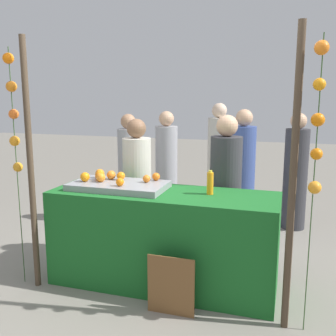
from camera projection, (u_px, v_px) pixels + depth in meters
name	position (u px, v px, depth m)	size (l,w,h in m)	color
ground_plane	(163.00, 283.00, 3.79)	(24.00, 24.00, 0.00)	gray
stall_counter	(163.00, 239.00, 3.70)	(2.10, 0.71, 0.90)	#196023
orange_tray	(119.00, 186.00, 3.75)	(0.91, 0.50, 0.06)	gray
orange_0	(121.00, 176.00, 3.85)	(0.08, 0.08, 0.08)	orange
orange_1	(85.00, 177.00, 3.78)	(0.09, 0.09, 0.09)	orange
orange_2	(120.00, 182.00, 3.59)	(0.08, 0.08, 0.08)	orange
orange_3	(101.00, 177.00, 3.76)	(0.09, 0.09, 0.09)	orange
orange_4	(146.00, 179.00, 3.74)	(0.07, 0.07, 0.07)	orange
orange_5	(111.00, 175.00, 3.88)	(0.09, 0.09, 0.09)	orange
orange_6	(156.00, 177.00, 3.83)	(0.08, 0.08, 0.08)	orange
orange_7	(100.00, 176.00, 3.84)	(0.09, 0.09, 0.09)	orange
orange_8	(100.00, 174.00, 3.94)	(0.09, 0.09, 0.09)	orange
juice_bottle	(210.00, 183.00, 3.53)	(0.06, 0.06, 0.22)	orange
chalkboard_sign	(171.00, 286.00, 3.21)	(0.40, 0.03, 0.51)	brown
vendor_left	(137.00, 194.00, 4.32)	(0.31, 0.31, 1.54)	beige
vendor_right	(225.00, 198.00, 4.02)	(0.32, 0.32, 1.59)	#333338
crowd_person_0	(166.00, 170.00, 5.61)	(0.31, 0.31, 1.56)	#99999E
crowd_person_1	(242.00, 176.00, 5.11)	(0.32, 0.32, 1.61)	#384C8C
crowd_person_2	(295.00, 176.00, 5.23)	(0.31, 0.31, 1.56)	#333338
crowd_person_3	(129.00, 173.00, 5.50)	(0.31, 0.31, 1.53)	#99999E
crowd_person_4	(218.00, 162.00, 6.02)	(0.33, 0.33, 1.66)	beige
canopy_post_left	(31.00, 167.00, 3.54)	(0.06, 0.06, 2.29)	#473828
canopy_post_right	(293.00, 184.00, 2.87)	(0.06, 0.06, 2.29)	#473828
garland_strand_left	(13.00, 112.00, 3.52)	(0.11, 0.10, 2.20)	#2D4C23
garland_strand_right	(318.00, 119.00, 2.74)	(0.12, 0.11, 2.20)	#2D4C23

